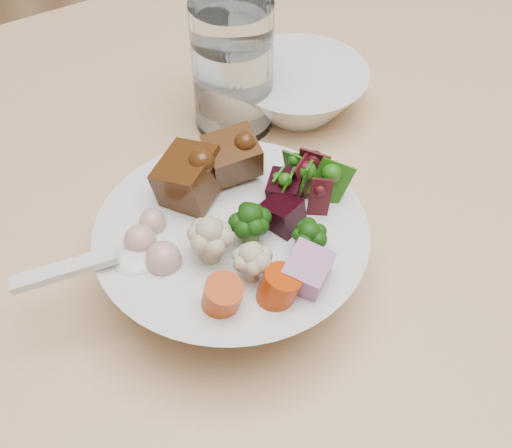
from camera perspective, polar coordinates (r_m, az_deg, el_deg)
name	(u,v)px	position (r m, az deg, el deg)	size (l,w,h in m)	color
dining_table	(482,195)	(0.80, 17.64, 2.26)	(1.72, 1.09, 0.76)	#D9AD80
chair_far	(289,27)	(1.44, 2.67, 15.44)	(0.41, 0.41, 0.83)	tan
food_bowl	(233,251)	(0.56, -1.82, -2.14)	(0.21, 0.21, 0.11)	silver
soup_spoon	(120,263)	(0.52, -10.85, -3.09)	(0.11, 0.04, 0.02)	silver
water_glass	(233,72)	(0.69, -1.87, 12.09)	(0.08, 0.08, 0.13)	white
side_bowl	(299,90)	(0.73, 3.44, 10.62)	(0.14, 0.14, 0.05)	silver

